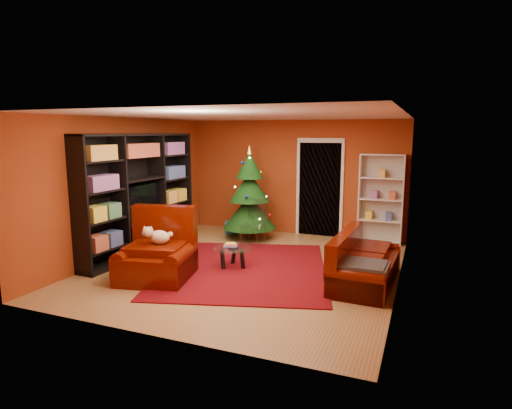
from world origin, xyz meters
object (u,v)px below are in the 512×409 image
at_px(gift_box_teal, 232,227).
at_px(gift_box_red, 252,230).
at_px(armchair, 156,251).
at_px(media_unit, 139,195).
at_px(rug, 244,268).
at_px(sofa, 366,258).
at_px(christmas_tree, 250,194).
at_px(white_bookshelf, 381,199).
at_px(coffee_table, 233,257).
at_px(acrylic_chair, 253,225).
at_px(dog, 160,237).

relative_size(gift_box_teal, gift_box_red, 1.39).
bearing_deg(armchair, gift_box_teal, 80.66).
bearing_deg(armchair, media_unit, 122.45).
xyz_separation_m(rug, sofa, (2.04, 0.10, 0.39)).
distance_m(christmas_tree, gift_box_teal, 1.07).
xyz_separation_m(christmas_tree, sofa, (2.77, -1.89, -0.60)).
xyz_separation_m(christmas_tree, white_bookshelf, (2.70, 0.69, -0.06)).
xyz_separation_m(rug, coffee_table, (-0.20, 0.00, 0.18)).
xyz_separation_m(gift_box_red, armchair, (-0.29, -3.34, 0.35)).
xyz_separation_m(rug, white_bookshelf, (1.97, 2.69, 0.93)).
relative_size(gift_box_red, sofa, 0.11).
bearing_deg(media_unit, armchair, -42.35).
distance_m(rug, sofa, 2.08).
xyz_separation_m(rug, gift_box_teal, (-1.30, 2.28, 0.14)).
bearing_deg(coffee_table, rug, -0.15).
xyz_separation_m(media_unit, armchair, (1.16, -1.14, -0.69)).
bearing_deg(armchair, sofa, 6.06).
xyz_separation_m(rug, acrylic_chair, (-0.41, 1.46, 0.43)).
distance_m(white_bookshelf, sofa, 2.65).
distance_m(media_unit, sofa, 4.36).
height_order(gift_box_red, coffee_table, coffee_table).
height_order(armchair, acrylic_chair, armchair).
distance_m(media_unit, acrylic_chair, 2.36).
relative_size(media_unit, gift_box_teal, 10.29).
bearing_deg(media_unit, sofa, 1.43).
bearing_deg(white_bookshelf, armchair, -129.50).
bearing_deg(media_unit, white_bookshelf, 33.14).
bearing_deg(media_unit, gift_box_red, 58.95).
xyz_separation_m(dog, coffee_table, (0.86, 0.92, -0.49)).
bearing_deg(dog, sofa, 5.28).
distance_m(rug, armchair, 1.54).
bearing_deg(sofa, media_unit, 91.55).
relative_size(gift_box_teal, coffee_table, 0.41).
xyz_separation_m(christmas_tree, gift_box_teal, (-0.58, 0.29, -0.85)).
bearing_deg(gift_box_red, armchair, -94.91).
xyz_separation_m(christmas_tree, gift_box_red, (-0.09, 0.36, -0.90)).
bearing_deg(gift_box_red, rug, -71.11).
relative_size(media_unit, sofa, 1.62).
relative_size(armchair, dog, 2.92).
xyz_separation_m(rug, media_unit, (-2.25, 0.16, 1.14)).
height_order(media_unit, gift_box_red, media_unit).
distance_m(coffee_table, acrylic_chair, 1.49).
distance_m(rug, christmas_tree, 2.34).
xyz_separation_m(christmas_tree, armchair, (-0.37, -2.97, -0.54)).
xyz_separation_m(gift_box_red, acrylic_chair, (0.39, -0.90, 0.34)).
bearing_deg(dog, gift_box_teal, 81.39).
height_order(white_bookshelf, acrylic_chair, white_bookshelf).
height_order(sofa, coffee_table, sofa).
bearing_deg(dog, media_unit, 124.91).
relative_size(rug, white_bookshelf, 1.67).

